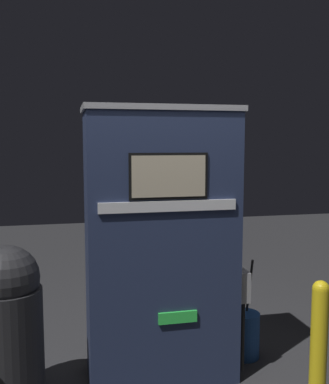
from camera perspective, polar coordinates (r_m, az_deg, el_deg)
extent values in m
cube|color=#232D4C|center=(3.52, -0.46, -14.94)|extent=(1.09, 0.50, 1.01)
cube|color=#232D4C|center=(3.29, -0.48, 1.49)|extent=(1.09, 0.50, 0.99)
cube|color=#99999E|center=(3.29, -0.49, 10.44)|extent=(1.12, 0.53, 0.04)
cube|color=black|center=(3.04, 0.54, 2.02)|extent=(0.55, 0.01, 0.32)
cube|color=beige|center=(3.03, 0.57, 2.01)|extent=(0.51, 0.01, 0.28)
cube|color=silver|center=(3.06, 0.56, -1.82)|extent=(0.96, 0.02, 0.07)
cube|color=#33D84C|center=(3.28, 1.70, -15.63)|extent=(0.28, 0.02, 0.08)
cube|color=#99999E|center=(3.53, 9.52, -11.49)|extent=(0.09, 0.22, 0.23)
cylinder|color=black|center=(3.60, 9.87, -17.60)|extent=(0.03, 0.03, 0.53)
cylinder|color=yellow|center=(3.34, 18.98, -18.30)|extent=(0.11, 0.11, 0.82)
sphere|color=yellow|center=(3.19, 19.25, -11.55)|extent=(0.11, 0.11, 0.11)
cylinder|color=#232326|center=(3.39, -19.18, -18.08)|extent=(0.47, 0.47, 0.80)
sphere|color=#232326|center=(3.23, -19.50, -10.30)|extent=(0.45, 0.45, 0.45)
cylinder|color=#1E478C|center=(3.98, 10.09, -17.42)|extent=(0.25, 0.25, 0.38)
cylinder|color=black|center=(3.84, 10.74, -11.76)|extent=(0.02, 0.12, 0.48)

